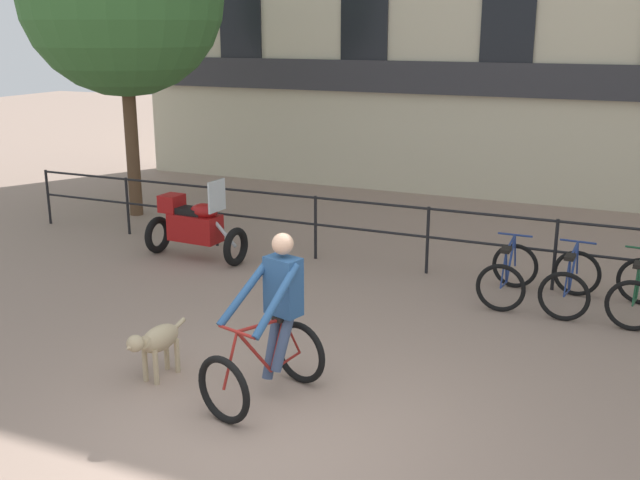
# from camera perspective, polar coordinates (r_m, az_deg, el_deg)

# --- Properties ---
(ground_plane) EXTENTS (60.00, 60.00, 0.00)m
(ground_plane) POSITION_cam_1_polar(r_m,az_deg,el_deg) (7.21, -3.86, -14.51)
(ground_plane) COLOR gray
(canal_railing) EXTENTS (15.05, 0.05, 1.05)m
(canal_railing) POSITION_cam_1_polar(r_m,az_deg,el_deg) (11.46, 8.23, 0.86)
(canal_railing) COLOR black
(canal_railing) RESTS_ON ground_plane
(cyclist_with_bike) EXTENTS (0.97, 1.31, 1.70)m
(cyclist_with_bike) POSITION_cam_1_polar(r_m,az_deg,el_deg) (7.54, -3.66, -6.61)
(cyclist_with_bike) COLOR black
(cyclist_with_bike) RESTS_ON ground_plane
(dog) EXTENTS (0.30, 0.91, 0.61)m
(dog) POSITION_cam_1_polar(r_m,az_deg,el_deg) (8.21, -12.37, -7.55)
(dog) COLOR tan
(dog) RESTS_ON ground_plane
(parked_motorcycle) EXTENTS (1.71, 0.72, 1.35)m
(parked_motorcycle) POSITION_cam_1_polar(r_m,az_deg,el_deg) (12.28, -9.56, 1.09)
(parked_motorcycle) COLOR black
(parked_motorcycle) RESTS_ON ground_plane
(parked_bicycle_near_lamp) EXTENTS (0.67, 1.12, 0.86)m
(parked_bicycle_near_lamp) POSITION_cam_1_polar(r_m,az_deg,el_deg) (10.67, 14.14, -2.57)
(parked_bicycle_near_lamp) COLOR black
(parked_bicycle_near_lamp) RESTS_ON ground_plane
(parked_bicycle_mid_left) EXTENTS (0.72, 1.14, 0.86)m
(parked_bicycle_mid_left) POSITION_cam_1_polar(r_m,az_deg,el_deg) (10.58, 18.56, -3.09)
(parked_bicycle_mid_left) COLOR black
(parked_bicycle_mid_left) RESTS_ON ground_plane
(parked_bicycle_mid_right) EXTENTS (0.74, 1.16, 0.86)m
(parked_bicycle_mid_right) POSITION_cam_1_polar(r_m,az_deg,el_deg) (10.55, 23.03, -3.60)
(parked_bicycle_mid_right) COLOR black
(parked_bicycle_mid_right) RESTS_ON ground_plane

